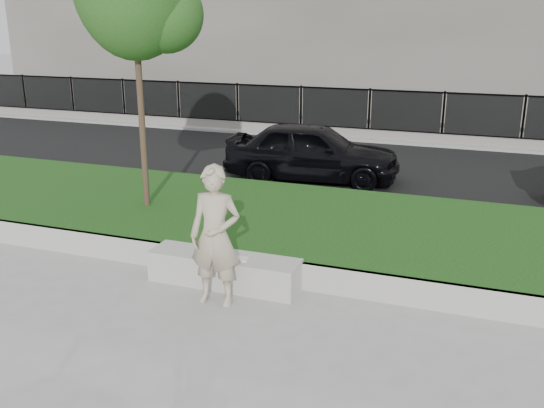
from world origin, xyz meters
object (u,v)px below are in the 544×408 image
at_px(stone_bench, 224,270).
at_px(book, 240,259).
at_px(man, 215,236).
at_px(car_dark, 312,151).

bearing_deg(stone_bench, book, -13.70).
relative_size(man, car_dark, 0.47).
bearing_deg(book, car_dark, 89.39).
bearing_deg(stone_bench, man, -75.67).
bearing_deg(car_dark, book, -178.25).
relative_size(man, book, 8.45).
distance_m(man, car_dark, 6.48).
height_order(stone_bench, book, book).
relative_size(stone_bench, car_dark, 0.55).
bearing_deg(man, car_dark, 91.06).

